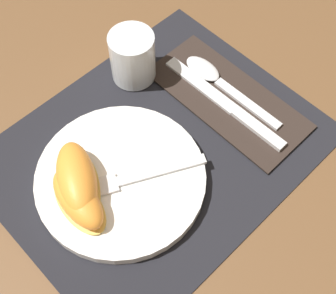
% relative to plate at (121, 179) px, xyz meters
% --- Properties ---
extents(ground_plane, '(3.00, 3.00, 0.00)m').
position_rel_plate_xyz_m(ground_plane, '(0.07, 0.01, -0.01)').
color(ground_plane, brown).
extents(placemat, '(0.45, 0.36, 0.00)m').
position_rel_plate_xyz_m(placemat, '(0.07, 0.01, -0.01)').
color(placemat, black).
rests_on(placemat, ground_plane).
extents(plate, '(0.23, 0.23, 0.02)m').
position_rel_plate_xyz_m(plate, '(0.00, 0.00, 0.00)').
color(plate, white).
rests_on(plate, placemat).
extents(juice_glass, '(0.07, 0.07, 0.08)m').
position_rel_plate_xyz_m(juice_glass, '(0.14, 0.13, 0.03)').
color(juice_glass, silver).
rests_on(juice_glass, placemat).
extents(napkin, '(0.11, 0.25, 0.00)m').
position_rel_plate_xyz_m(napkin, '(0.21, -0.01, -0.01)').
color(napkin, '#2D231E').
rests_on(napkin, placemat).
extents(knife, '(0.02, 0.23, 0.01)m').
position_rel_plate_xyz_m(knife, '(0.20, -0.02, -0.00)').
color(knife, silver).
rests_on(knife, napkin).
extents(spoon, '(0.03, 0.18, 0.01)m').
position_rel_plate_xyz_m(spoon, '(0.22, 0.03, -0.00)').
color(spoon, silver).
rests_on(spoon, napkin).
extents(fork, '(0.19, 0.11, 0.00)m').
position_rel_plate_xyz_m(fork, '(-0.00, -0.01, 0.01)').
color(fork, silver).
rests_on(fork, plate).
extents(citrus_wedge_0, '(0.10, 0.13, 0.05)m').
position_rel_plate_xyz_m(citrus_wedge_0, '(-0.05, 0.03, 0.03)').
color(citrus_wedge_0, '#F7C656').
rests_on(citrus_wedge_0, plate).
extents(citrus_wedge_1, '(0.06, 0.11, 0.04)m').
position_rel_plate_xyz_m(citrus_wedge_1, '(-0.06, 0.01, 0.02)').
color(citrus_wedge_1, '#F7C656').
rests_on(citrus_wedge_1, plate).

